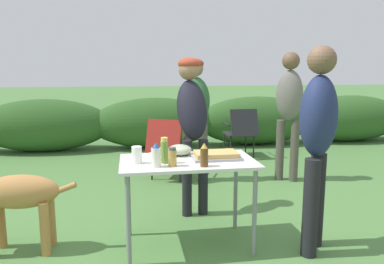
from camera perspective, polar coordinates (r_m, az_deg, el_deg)
The scene contains 18 objects.
ground_plane at distance 3.33m, azimuth -0.63°, elevation -16.78°, with size 60.00×60.00×0.00m, color #4C7A3D.
shrub_hedge at distance 7.11m, azimuth -5.65°, elevation 1.41°, with size 14.40×0.90×0.95m.
folding_table at distance 3.09m, azimuth -0.65°, elevation -5.68°, with size 1.10×0.64×0.74m.
food_tray at distance 3.13m, azimuth 3.69°, elevation -3.56°, with size 0.40×0.27×0.06m.
plate_stack at distance 3.11m, azimuth -5.06°, elevation -3.77°, with size 0.21×0.21×0.04m, color white.
mixing_bowl at distance 3.24m, azimuth -1.86°, elevation -2.73°, with size 0.21×0.21×0.09m, color #ADBC99.
paper_cup_stack at distance 2.98m, azimuth -8.41°, elevation -3.48°, with size 0.08×0.08×0.14m, color white.
relish_jar at distance 2.96m, azimuth -4.23°, elevation -2.85°, with size 0.06×0.06×0.21m.
mayo_bottle at distance 2.85m, azimuth -5.51°, elevation -3.56°, with size 0.07×0.07×0.19m.
spice_jar at distance 2.87m, azimuth -3.01°, elevation -3.83°, with size 0.06×0.06×0.15m.
beer_bottle at distance 2.85m, azimuth 1.88°, elevation -3.57°, with size 0.06×0.06×0.18m.
standing_person_in_gray_fleece at distance 3.80m, azimuth -0.01°, elevation 2.77°, with size 0.35×0.47×1.59m.
standing_person_in_olive_jacket at distance 4.87m, azimuth 0.47°, elevation 3.77°, with size 0.46×0.41×1.61m.
standing_person_in_red_jacket at distance 5.04m, azimuth 14.58°, elevation 4.20°, with size 0.42×0.39×1.69m.
standing_person_in_dark_puffer at distance 3.09m, azimuth 18.62°, elevation 0.00°, with size 0.47×0.48×1.65m.
dog at distance 3.36m, azimuth -25.72°, elevation -8.66°, with size 0.98×0.31×0.71m.
camp_chair_green_behind_table at distance 6.32m, azimuth 7.46°, elevation 0.31°, with size 0.50×0.61×0.83m.
camp_chair_near_hedge at distance 5.03m, azimuth -3.72°, elevation -2.03°, with size 0.66×0.73×0.83m.
Camera 1 is at (-0.45, -2.95, 1.47)m, focal length 35.00 mm.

